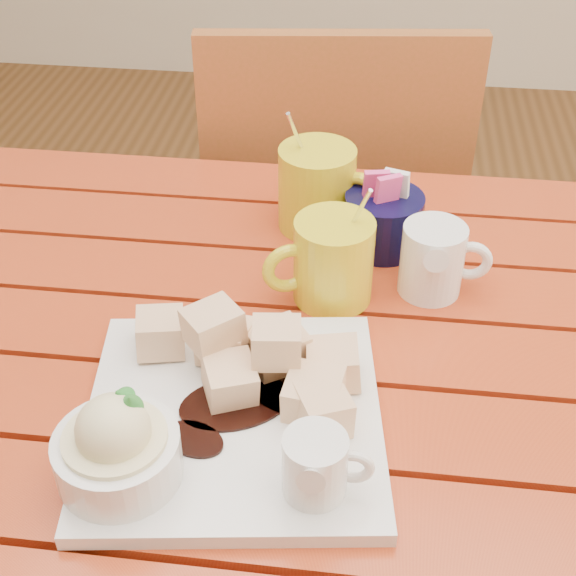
# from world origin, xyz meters

# --- Properties ---
(table) EXTENTS (1.20, 0.79, 0.75)m
(table) POSITION_xyz_m (0.00, 0.00, 0.64)
(table) COLOR #9E2D14
(table) RESTS_ON ground
(dessert_plate) EXTENTS (0.32, 0.32, 0.12)m
(dessert_plate) POSITION_xyz_m (-0.05, -0.15, 0.78)
(dessert_plate) COLOR white
(dessert_plate) RESTS_ON table
(coffee_mug_left) EXTENTS (0.13, 0.09, 0.15)m
(coffee_mug_left) POSITION_xyz_m (0.04, 0.08, 0.80)
(coffee_mug_left) COLOR gold
(coffee_mug_left) RESTS_ON table
(coffee_mug_right) EXTENTS (0.14, 0.10, 0.17)m
(coffee_mug_right) POSITION_xyz_m (0.01, 0.24, 0.81)
(coffee_mug_right) COLOR gold
(coffee_mug_right) RESTS_ON table
(cream_pitcher) EXTENTS (0.11, 0.09, 0.09)m
(cream_pitcher) POSITION_xyz_m (0.16, 0.11, 0.80)
(cream_pitcher) COLOR white
(cream_pitcher) RESTS_ON table
(sugar_caddy) EXTENTS (0.10, 0.10, 0.11)m
(sugar_caddy) POSITION_xyz_m (0.10, 0.20, 0.79)
(sugar_caddy) COLOR black
(sugar_caddy) RESTS_ON table
(chair_far) EXTENTS (0.48, 0.48, 0.92)m
(chair_far) POSITION_xyz_m (0.01, 0.60, 0.51)
(chair_far) COLOR brown
(chair_far) RESTS_ON ground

